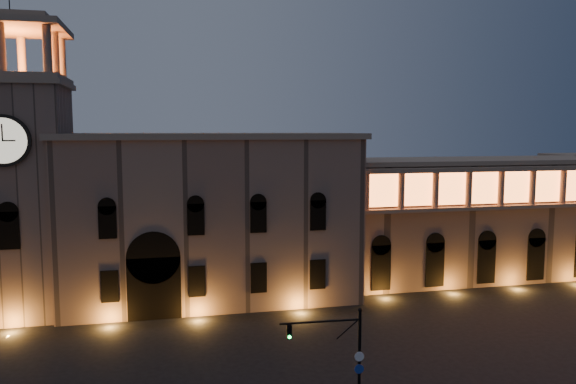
% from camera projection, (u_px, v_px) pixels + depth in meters
% --- Properties ---
extents(government_building, '(30.80, 12.80, 17.60)m').
position_uv_depth(government_building, '(211.00, 217.00, 59.35)').
color(government_building, '#806253').
rests_on(government_building, ground).
extents(clock_tower, '(9.80, 9.80, 32.40)m').
position_uv_depth(clock_tower, '(19.00, 187.00, 53.99)').
color(clock_tower, '#806253').
rests_on(clock_tower, ground).
extents(colonnade_wing, '(40.60, 11.50, 14.50)m').
position_uv_depth(colonnade_wing, '(488.00, 217.00, 68.88)').
color(colonnade_wing, '#7B5E4E').
rests_on(colonnade_wing, ground).
extents(traffic_light, '(5.25, 0.66, 7.20)m').
position_uv_depth(traffic_light, '(345.00, 363.00, 34.22)').
color(traffic_light, black).
rests_on(traffic_light, ground).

